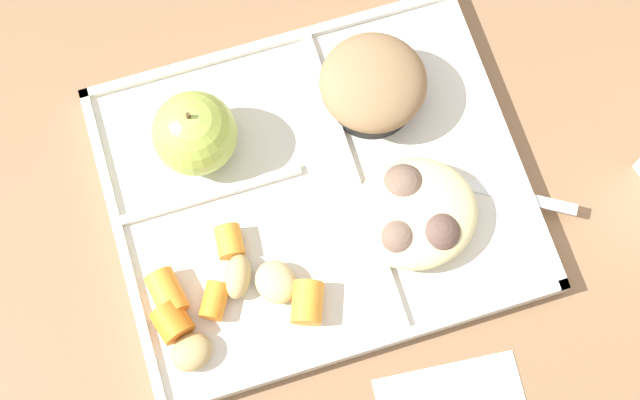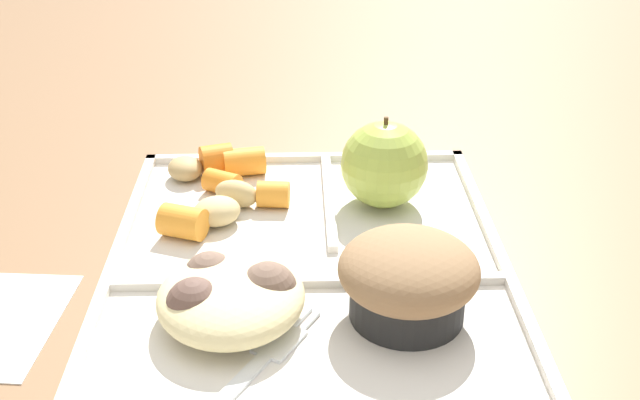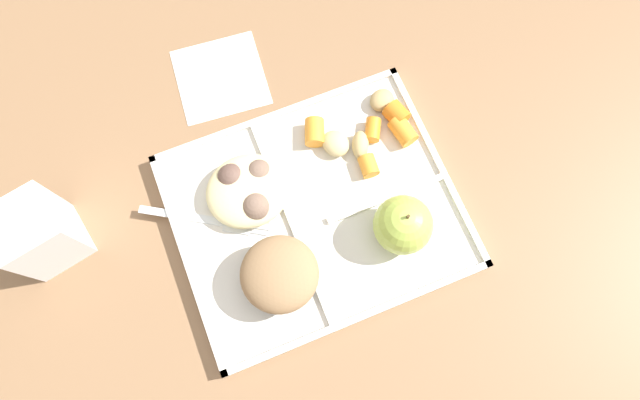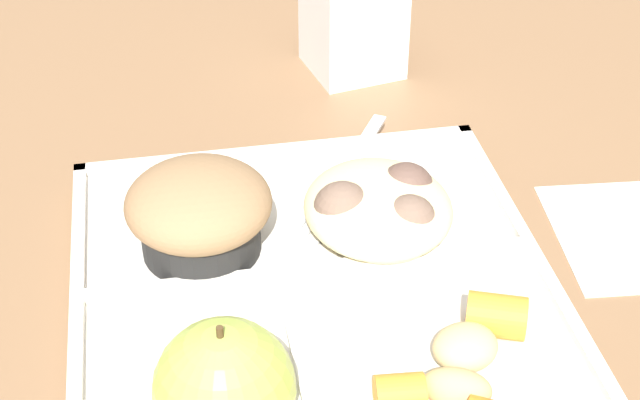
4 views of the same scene
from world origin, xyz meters
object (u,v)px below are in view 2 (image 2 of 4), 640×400
at_px(bran_muffin, 408,278).
at_px(plastic_fork, 250,372).
at_px(lunch_tray, 308,267).
at_px(green_apple, 384,164).

xyz_separation_m(bran_muffin, plastic_fork, (0.05, -0.10, -0.03)).
height_order(lunch_tray, bran_muffin, bran_muffin).
bearing_deg(bran_muffin, plastic_fork, -61.32).
bearing_deg(lunch_tray, plastic_fork, -16.33).
distance_m(lunch_tray, plastic_fork, 0.13).
xyz_separation_m(green_apple, plastic_fork, (0.21, -0.10, -0.03)).
xyz_separation_m(lunch_tray, bran_muffin, (0.07, 0.06, 0.04)).
bearing_deg(plastic_fork, lunch_tray, 163.67).
distance_m(bran_muffin, plastic_fork, 0.12).
distance_m(lunch_tray, bran_muffin, 0.10).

